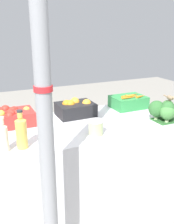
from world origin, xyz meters
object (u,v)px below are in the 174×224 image
object	(u,v)px
support_pole	(44,106)
apple_crate	(12,117)
juice_bottle_cloudy	(4,137)
pickle_jar	(96,127)
orange_crate	(75,108)
sparrow_bird	(170,98)
broccoli_pile	(164,110)
carrot_crate	(128,102)
juice_bottle_golden	(21,132)

from	to	relation	value
support_pole	apple_crate	bearing A→B (deg)	93.94
juice_bottle_cloudy	pickle_jar	size ratio (longest dim) A/B	2.04
apple_crate	orange_crate	xyz separation A→B (m)	(0.58, -0.00, -0.00)
pickle_jar	sparrow_bird	size ratio (longest dim) A/B	0.89
apple_crate	broccoli_pile	xyz separation A→B (m)	(1.25, -0.47, 0.03)
carrot_crate	juice_bottle_cloudy	world-z (taller)	juice_bottle_cloudy
apple_crate	orange_crate	world-z (taller)	orange_crate
carrot_crate	pickle_jar	world-z (taller)	carrot_crate
support_pole	carrot_crate	bearing A→B (deg)	37.71
orange_crate	pickle_jar	bearing A→B (deg)	-93.18
pickle_jar	carrot_crate	bearing A→B (deg)	37.82
support_pole	orange_crate	bearing A→B (deg)	58.96
juice_bottle_cloudy	juice_bottle_golden	bearing A→B (deg)	0.00
carrot_crate	sparrow_bird	distance (m)	0.52
carrot_crate	pickle_jar	distance (m)	0.79
pickle_jar	support_pole	bearing A→B (deg)	-142.43
apple_crate	orange_crate	bearing A→B (deg)	-0.02
carrot_crate	juice_bottle_golden	xyz separation A→B (m)	(-1.18, -0.47, 0.05)
apple_crate	juice_bottle_golden	distance (m)	0.48
orange_crate	broccoli_pile	xyz separation A→B (m)	(0.66, -0.47, 0.03)
orange_crate	juice_bottle_cloudy	bearing A→B (deg)	-146.19
orange_crate	juice_bottle_cloudy	xyz separation A→B (m)	(-0.71, -0.48, 0.03)
apple_crate	sparrow_bird	distance (m)	1.38
support_pole	juice_bottle_golden	world-z (taller)	support_pole
juice_bottle_cloudy	sparrow_bird	size ratio (longest dim) A/B	1.81
broccoli_pile	sparrow_bird	xyz separation A→B (m)	(0.03, -0.03, 0.12)
broccoli_pile	orange_crate	bearing A→B (deg)	144.87
carrot_crate	pickle_jar	xyz separation A→B (m)	(-0.62, -0.48, -0.00)
carrot_crate	orange_crate	bearing A→B (deg)	179.43
apple_crate	sparrow_bird	bearing A→B (deg)	-21.10
juice_bottle_golden	sparrow_bird	world-z (taller)	juice_bottle_golden
carrot_crate	pickle_jar	bearing A→B (deg)	-142.18
carrot_crate	broccoli_pile	size ratio (longest dim) A/B	1.34
juice_bottle_golden	carrot_crate	bearing A→B (deg)	21.62
juice_bottle_cloudy	pickle_jar	xyz separation A→B (m)	(0.68, -0.01, -0.04)
apple_crate	juice_bottle_cloudy	bearing A→B (deg)	-104.92
orange_crate	support_pole	bearing A→B (deg)	-121.04
carrot_crate	sparrow_bird	world-z (taller)	sparrow_bird
orange_crate	juice_bottle_golden	size ratio (longest dim) A/B	1.24
support_pole	apple_crate	distance (m)	0.93
juice_bottle_golden	support_pole	bearing A→B (deg)	-80.30
broccoli_pile	juice_bottle_cloudy	size ratio (longest dim) A/B	1.04
support_pole	broccoli_pile	size ratio (longest dim) A/B	9.77
apple_crate	broccoli_pile	distance (m)	1.33
support_pole	pickle_jar	size ratio (longest dim) A/B	20.76
support_pole	sparrow_bird	bearing A→B (deg)	17.25
apple_crate	sparrow_bird	size ratio (longest dim) A/B	2.53
apple_crate	juice_bottle_cloudy	distance (m)	0.49
broccoli_pile	juice_bottle_golden	bearing A→B (deg)	-179.61
orange_crate	juice_bottle_golden	world-z (taller)	juice_bottle_golden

